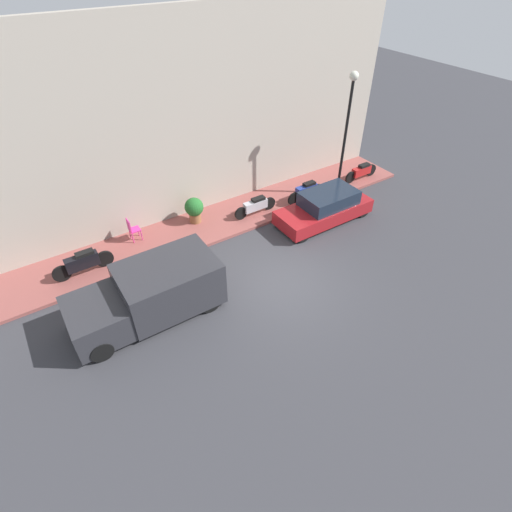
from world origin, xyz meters
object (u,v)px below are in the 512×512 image
at_px(scooter_silver, 256,206).
at_px(motorcycle_black, 83,262).
at_px(delivery_van, 148,294).
at_px(cafe_chair, 132,228).
at_px(motorcycle_red, 361,171).
at_px(parked_car, 325,207).
at_px(motorcycle_blue, 306,191).
at_px(streetlamp, 348,116).
at_px(potted_plant, 194,209).

distance_m(scooter_silver, motorcycle_black, 7.12).
distance_m(delivery_van, cafe_chair, 4.05).
bearing_deg(motorcycle_red, parked_car, 113.56).
bearing_deg(motorcycle_blue, cafe_chair, 79.81).
distance_m(parked_car, motorcycle_black, 9.60).
bearing_deg(streetlamp, delivery_van, 103.29).
bearing_deg(streetlamp, motorcycle_black, 86.67).
bearing_deg(motorcycle_red, potted_plant, 82.65).
distance_m(streetlamp, potted_plant, 7.34).
bearing_deg(scooter_silver, motorcycle_black, 89.15).
height_order(parked_car, motorcycle_black, parked_car).
relative_size(motorcycle_red, streetlamp, 0.37).
relative_size(motorcycle_blue, motorcycle_red, 1.00).
bearing_deg(parked_car, scooter_silver, 51.55).
distance_m(motorcycle_black, cafe_chair, 2.32).
distance_m(motorcycle_blue, streetlamp, 3.51).
height_order(motorcycle_blue, motorcycle_black, motorcycle_black).
height_order(motorcycle_blue, streetlamp, streetlamp).
xyz_separation_m(motorcycle_blue, streetlamp, (-0.24, -1.66, 3.08)).
relative_size(delivery_van, motorcycle_blue, 2.39).
bearing_deg(motorcycle_black, motorcycle_red, -91.31).
relative_size(motorcycle_black, streetlamp, 0.40).
distance_m(motorcycle_black, streetlamp, 11.71).
distance_m(motorcycle_black, potted_plant, 4.77).
relative_size(motorcycle_blue, potted_plant, 1.78).
xyz_separation_m(scooter_silver, potted_plant, (0.89, 2.42, 0.21)).
height_order(motorcycle_blue, potted_plant, potted_plant).
height_order(scooter_silver, motorcycle_red, scooter_silver).
bearing_deg(delivery_van, potted_plant, -42.06).
relative_size(scooter_silver, motorcycle_blue, 1.03).
height_order(scooter_silver, streetlamp, streetlamp).
bearing_deg(streetlamp, motorcycle_blue, 81.67).
bearing_deg(delivery_van, motorcycle_black, 22.92).
relative_size(delivery_van, potted_plant, 4.24).
relative_size(scooter_silver, motorcycle_black, 0.95).
bearing_deg(delivery_van, streetlamp, -76.71).
bearing_deg(motorcycle_red, streetlamp, 101.02).
relative_size(parked_car, delivery_van, 0.89).
distance_m(potted_plant, cafe_chair, 2.59).
height_order(delivery_van, motorcycle_black, delivery_van).
height_order(delivery_van, motorcycle_red, delivery_van).
height_order(scooter_silver, motorcycle_blue, motorcycle_blue).
relative_size(parked_car, streetlamp, 0.78).
bearing_deg(motorcycle_black, potted_plant, -80.56).
bearing_deg(potted_plant, delivery_van, 137.94).
xyz_separation_m(parked_car, motorcycle_red, (1.61, -3.70, -0.09)).
bearing_deg(delivery_van, motorcycle_blue, -72.65).
bearing_deg(parked_car, cafe_chair, 68.63).
distance_m(delivery_van, motorcycle_red, 12.14).
relative_size(parked_car, motorcycle_black, 1.97).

